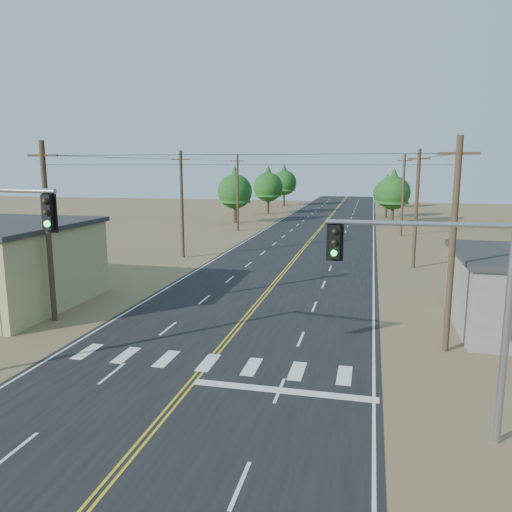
% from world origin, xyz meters
% --- Properties ---
extents(ground, '(220.00, 220.00, 0.00)m').
position_xyz_m(ground, '(0.00, 0.00, 0.00)').
color(ground, olive).
rests_on(ground, ground).
extents(road, '(15.00, 200.00, 0.02)m').
position_xyz_m(road, '(0.00, 30.00, 0.01)').
color(road, black).
rests_on(road, ground).
extents(utility_pole_left_near, '(1.80, 0.30, 10.00)m').
position_xyz_m(utility_pole_left_near, '(-10.50, 12.00, 5.12)').
color(utility_pole_left_near, '#4C3826').
rests_on(utility_pole_left_near, ground).
extents(utility_pole_left_mid, '(1.80, 0.30, 10.00)m').
position_xyz_m(utility_pole_left_mid, '(-10.50, 32.00, 5.12)').
color(utility_pole_left_mid, '#4C3826').
rests_on(utility_pole_left_mid, ground).
extents(utility_pole_left_far, '(1.80, 0.30, 10.00)m').
position_xyz_m(utility_pole_left_far, '(-10.50, 52.00, 5.12)').
color(utility_pole_left_far, '#4C3826').
rests_on(utility_pole_left_far, ground).
extents(utility_pole_right_near, '(1.80, 0.30, 10.00)m').
position_xyz_m(utility_pole_right_near, '(10.50, 12.00, 5.12)').
color(utility_pole_right_near, '#4C3826').
rests_on(utility_pole_right_near, ground).
extents(utility_pole_right_mid, '(1.80, 0.30, 10.00)m').
position_xyz_m(utility_pole_right_mid, '(10.50, 32.00, 5.12)').
color(utility_pole_right_mid, '#4C3826').
rests_on(utility_pole_right_mid, ground).
extents(utility_pole_right_far, '(1.80, 0.30, 10.00)m').
position_xyz_m(utility_pole_right_far, '(10.50, 52.00, 5.12)').
color(utility_pole_right_far, '#4C3826').
rests_on(utility_pole_right_far, ground).
extents(signal_mast_right, '(5.69, 0.46, 7.12)m').
position_xyz_m(signal_mast_right, '(9.39, 3.97, 4.80)').
color(signal_mast_right, gray).
rests_on(signal_mast_right, ground).
extents(tree_left_near, '(5.18, 5.18, 8.63)m').
position_xyz_m(tree_left_near, '(-13.29, 60.73, 5.28)').
color(tree_left_near, '#3F2D1E').
rests_on(tree_left_near, ground).
extents(tree_left_mid, '(5.22, 5.22, 8.71)m').
position_xyz_m(tree_left_mid, '(-11.33, 75.88, 5.32)').
color(tree_left_mid, '#3F2D1E').
rests_on(tree_left_mid, ground).
extents(tree_left_far, '(5.36, 5.36, 8.94)m').
position_xyz_m(tree_left_far, '(-11.69, 94.39, 5.47)').
color(tree_left_far, '#3F2D1E').
rests_on(tree_left_far, ground).
extents(tree_right_near, '(5.01, 5.01, 8.35)m').
position_xyz_m(tree_right_near, '(9.87, 65.28, 5.10)').
color(tree_right_near, '#3F2D1E').
rests_on(tree_right_near, ground).
extents(tree_right_mid, '(4.41, 4.41, 7.35)m').
position_xyz_m(tree_right_mid, '(9.18, 74.14, 4.49)').
color(tree_right_mid, '#3F2D1E').
rests_on(tree_right_mid, ground).
extents(tree_right_far, '(4.26, 4.26, 7.10)m').
position_xyz_m(tree_right_far, '(10.68, 94.72, 4.34)').
color(tree_right_far, '#3F2D1E').
rests_on(tree_right_far, ground).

